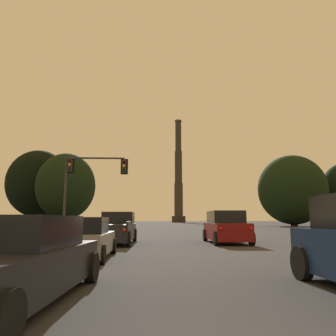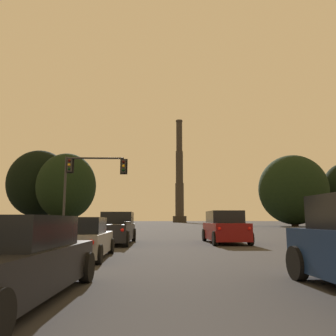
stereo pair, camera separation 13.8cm
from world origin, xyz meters
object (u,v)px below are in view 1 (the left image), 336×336
object	(u,v)px
pickup_truck_left_lane_front	(115,229)
hatchback_left_lane_second	(84,239)
suv_right_lane_front	(226,227)
sedan_left_lane_third	(12,262)
smokestack	(179,181)
traffic_light_overhead_left	(86,176)

from	to	relation	value
pickup_truck_left_lane_front	hatchback_left_lane_second	size ratio (longest dim) A/B	1.34
suv_right_lane_front	hatchback_left_lane_second	world-z (taller)	suv_right_lane_front
hatchback_left_lane_second	sedan_left_lane_third	bearing A→B (deg)	-89.68
suv_right_lane_front	hatchback_left_lane_second	size ratio (longest dim) A/B	1.19
pickup_truck_left_lane_front	smokestack	distance (m)	137.24
suv_right_lane_front	traffic_light_overhead_left	world-z (taller)	traffic_light_overhead_left
pickup_truck_left_lane_front	hatchback_left_lane_second	distance (m)	7.34
traffic_light_overhead_left	smokestack	xyz separation A→B (m)	(16.14, 128.96, 14.63)
traffic_light_overhead_left	smokestack	bearing A→B (deg)	82.87
sedan_left_lane_third	traffic_light_overhead_left	bearing A→B (deg)	101.55
traffic_light_overhead_left	hatchback_left_lane_second	bearing A→B (deg)	-77.83
sedan_left_lane_third	suv_right_lane_front	xyz separation A→B (m)	(6.47, 13.69, 0.23)
suv_right_lane_front	pickup_truck_left_lane_front	bearing A→B (deg)	-178.84
pickup_truck_left_lane_front	smokestack	world-z (taller)	smokestack
pickup_truck_left_lane_front	sedan_left_lane_third	distance (m)	13.55
pickup_truck_left_lane_front	suv_right_lane_front	xyz separation A→B (m)	(6.44, 0.14, 0.09)
hatchback_left_lane_second	smokestack	xyz separation A→B (m)	(13.18, 142.69, 18.74)
suv_right_lane_front	traffic_light_overhead_left	distance (m)	12.09
traffic_light_overhead_left	smokestack	world-z (taller)	smokestack
pickup_truck_left_lane_front	smokestack	bearing A→B (deg)	85.11
traffic_light_overhead_left	smokestack	distance (m)	130.78
pickup_truck_left_lane_front	traffic_light_overhead_left	world-z (taller)	traffic_light_overhead_left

